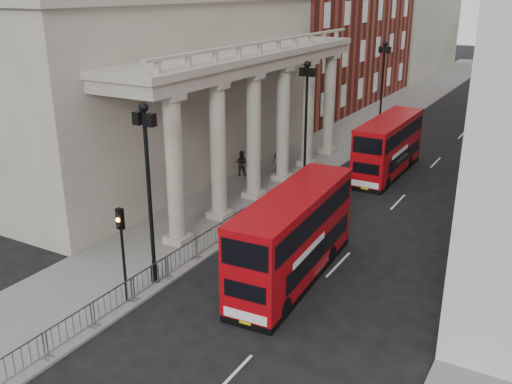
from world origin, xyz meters
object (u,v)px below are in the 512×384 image
at_px(lamp_post_south, 149,183).
at_px(pedestrian_c, 279,159).
at_px(pedestrian_a, 216,185).
at_px(traffic_light, 121,238).
at_px(bus_near, 293,235).
at_px(lamp_post_north, 382,82).
at_px(pedestrian_b, 241,163).
at_px(bus_far, 389,145).
at_px(lamp_post_mid, 306,115).

height_order(lamp_post_south, pedestrian_c, lamp_post_south).
distance_m(lamp_post_south, pedestrian_a, 11.71).
height_order(traffic_light, bus_near, traffic_light).
xyz_separation_m(lamp_post_north, pedestrian_a, (-3.59, -21.54, -3.84)).
bearing_deg(pedestrian_a, lamp_post_south, -105.78).
height_order(pedestrian_a, pedestrian_c, pedestrian_a).
bearing_deg(pedestrian_c, pedestrian_b, -134.39).
distance_m(lamp_post_south, traffic_light, 2.71).
bearing_deg(bus_far, pedestrian_c, -150.96).
height_order(lamp_post_mid, lamp_post_north, same).
height_order(traffic_light, pedestrian_b, traffic_light).
relative_size(lamp_post_south, lamp_post_mid, 1.00).
bearing_deg(lamp_post_south, pedestrian_b, 106.89).
bearing_deg(traffic_light, pedestrian_c, 98.34).
distance_m(lamp_post_north, traffic_light, 34.07).
bearing_deg(lamp_post_mid, pedestrian_c, 151.27).
distance_m(pedestrian_a, pedestrian_c, 7.11).
bearing_deg(traffic_light, pedestrian_a, 106.50).
bearing_deg(lamp_post_south, traffic_light, -87.16).
distance_m(bus_near, pedestrian_a, 11.18).
distance_m(bus_near, bus_far, 17.70).
distance_m(lamp_post_south, bus_far, 21.92).
xyz_separation_m(pedestrian_a, pedestrian_b, (-1.08, 4.93, -0.03)).
bearing_deg(lamp_post_north, pedestrian_a, -99.47).
bearing_deg(lamp_post_north, lamp_post_south, -90.00).
xyz_separation_m(lamp_post_south, pedestrian_b, (-4.67, 15.39, -3.87)).
xyz_separation_m(lamp_post_south, traffic_light, (0.10, -2.02, -1.80)).
bearing_deg(pedestrian_c, traffic_light, -84.15).
bearing_deg(lamp_post_north, pedestrian_c, -100.80).
relative_size(lamp_post_south, pedestrian_a, 4.38).
height_order(lamp_post_north, pedestrian_a, lamp_post_north).
distance_m(lamp_post_mid, pedestrian_c, 4.97).
height_order(lamp_post_south, bus_near, lamp_post_south).
relative_size(lamp_post_mid, lamp_post_north, 1.00).
distance_m(lamp_post_north, bus_near, 28.93).
relative_size(lamp_post_mid, pedestrian_c, 4.39).
distance_m(traffic_light, pedestrian_c, 19.85).
bearing_deg(lamp_post_mid, pedestrian_a, -122.97).
height_order(lamp_post_south, lamp_post_mid, same).
relative_size(lamp_post_south, traffic_light, 1.93).
distance_m(bus_near, pedestrian_b, 15.38).
relative_size(lamp_post_mid, pedestrian_a, 4.38).
bearing_deg(pedestrian_a, bus_far, 19.88).
height_order(lamp_post_mid, traffic_light, lamp_post_mid).
xyz_separation_m(lamp_post_south, lamp_post_north, (0.00, 32.00, 0.00)).
distance_m(traffic_light, pedestrian_b, 18.16).
xyz_separation_m(lamp_post_mid, pedestrian_a, (-3.59, -5.54, -3.84)).
height_order(traffic_light, bus_far, traffic_light).
xyz_separation_m(lamp_post_north, bus_near, (5.23, -28.32, -2.73)).
bearing_deg(bus_near, traffic_light, -135.27).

